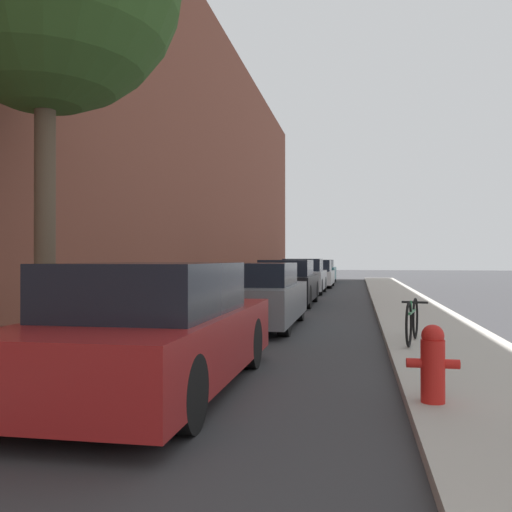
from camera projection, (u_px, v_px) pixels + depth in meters
name	position (u px, v px, depth m)	size (l,w,h in m)	color
ground_plane	(305.00, 313.00, 15.43)	(120.00, 120.00, 0.00)	#333335
sidewalk_left	(203.00, 309.00, 15.95)	(2.00, 52.00, 0.12)	#ADA89E
sidewalk_right	(414.00, 313.00, 14.92)	(2.00, 52.00, 0.12)	#ADA89E
building_facade_left	(158.00, 125.00, 16.22)	(0.70, 52.00, 10.75)	brown
parked_car_red	(156.00, 330.00, 6.34)	(1.82, 4.69, 1.45)	black
parked_car_grey	(254.00, 296.00, 12.29)	(1.89, 4.37, 1.41)	black
parked_car_black	(287.00, 283.00, 18.22)	(1.75, 4.46, 1.46)	black
parked_car_silver	(304.00, 277.00, 24.27)	(1.77, 4.29, 1.50)	black
parked_car_white	(315.00, 274.00, 29.58)	(1.84, 4.51, 1.43)	black
parked_car_teal	(320.00, 271.00, 35.54)	(1.90, 4.18, 1.43)	black
fire_hydrant	(433.00, 362.00, 5.39)	(0.50, 0.23, 0.75)	red
bicycle	(412.00, 321.00, 9.24)	(0.49, 1.69, 0.70)	black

